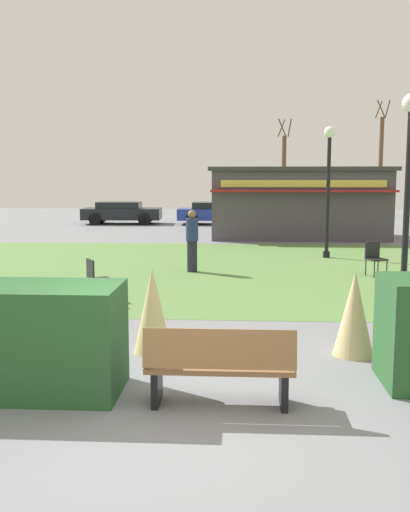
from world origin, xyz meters
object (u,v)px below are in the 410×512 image
Objects in this scene: park_bench at (220,366)px; parked_car_west_slot at (121,212)px; tree_left_bg at (284,174)px; lamppost_mid at (408,176)px; person_strolling at (192,241)px; cafe_chair_west at (96,276)px; tree_right_bg at (380,164)px; parked_car_center_slot at (216,212)px; lamppost_far at (329,176)px; cafe_chair_east at (375,256)px; food_kiosk at (298,202)px.

parked_car_west_slot is (-6.22, 25.09, 0.16)m from park_bench.
tree_left_bg is at bearing 36.61° from parked_car_west_slot.
lamppost_mid is 2.45× the size of person_strolling.
tree_right_bg is at bearing 66.03° from cafe_chair_west.
tree_right_bg is (12.15, 27.32, 2.81)m from cafe_chair_west.
cafe_chair_west is at bearing -95.13° from parked_car_center_slot.
lamppost_mid reaches higher than parked_car_west_slot.
cafe_chair_east is (0.76, -3.39, -2.08)m from lamppost_far.
lamppost_far is 4.66× the size of cafe_chair_west.
lamppost_far is at bearing 23.11° from person_strolling.
parked_car_west_slot and parked_car_center_slot have the same top height.
lamppost_mid is at bearing -77.50° from parked_car_center_slot.
person_strolling reaches higher than parked_car_center_slot.
person_strolling is at bearing -90.14° from parked_car_center_slot.
park_bench reaches higher than cafe_chair_east.
person_strolling reaches higher than cafe_chair_east.
parked_car_west_slot is at bearing 121.88° from cafe_chair_east.
tree_left_bg is (5.81, 26.40, 2.20)m from cafe_chair_west.
person_strolling is 16.50m from parked_car_west_slot.
park_bench is 9.49m from person_strolling.
person_strolling is 15.68m from parked_car_center_slot.
person_strolling is (-4.84, 0.36, 0.33)m from cafe_chair_east.
park_bench is 18.88m from food_kiosk.
tree_right_bg reaches higher than park_bench.
person_strolling is at bearing -112.14° from food_kiosk.
tree_right_bg is at bearing 77.95° from lamppost_mid.
park_bench is 0.23× the size of food_kiosk.
cafe_chair_east is at bearing -88.14° from tree_left_bg.
lamppost_mid is 4.66× the size of cafe_chair_east.
lamppost_mid is at bearing -86.95° from food_kiosk.
person_strolling is (-4.08, -3.03, -1.75)m from lamppost_far.
parked_car_center_slot is (5.17, 0.00, 0.00)m from parked_car_west_slot.
cafe_chair_east is 0.12× the size of tree_right_bg.
lamppost_mid is (3.40, 5.03, 2.13)m from park_bench.
tree_left_bg is at bearing 77.58° from cafe_chair_west.
park_bench is at bearing -95.39° from tree_left_bg.
parked_car_west_slot is (-9.97, 16.03, 0.12)m from cafe_chair_east.
cafe_chair_east is at bearing -103.22° from tree_right_bg.
food_kiosk is at bearing -35.88° from parked_car_west_slot.
cafe_chair_east is (3.76, 9.06, 0.05)m from park_bench.
parked_car_center_slot is at bearing -120.62° from tree_left_bg.
tree_right_bg is at bearing 74.13° from park_bench.
lamppost_mid is at bearing -57.85° from person_strolling.
lamppost_far is at bearing -107.27° from tree_right_bg.
tree_right_bg is at bearing 8.30° from tree_left_bg.
cafe_chair_west is at bearing 175.19° from lamppost_mid.
tree_right_bg is (6.34, 0.92, 0.61)m from tree_left_bg.
lamppost_mid reaches higher than parked_car_center_slot.
tree_right_bg reaches higher than tree_left_bg.
park_bench reaches higher than cafe_chair_west.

